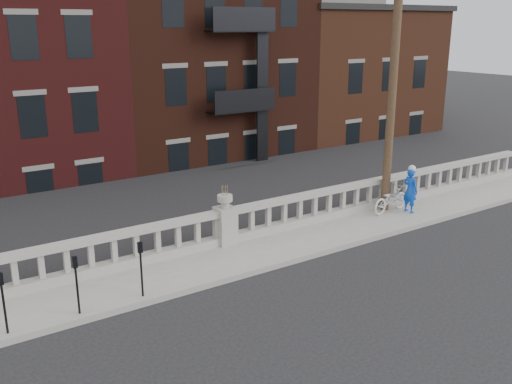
{
  "coord_description": "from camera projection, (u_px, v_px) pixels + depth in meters",
  "views": [
    {
      "loc": [
        -7.95,
        -9.44,
        6.32
      ],
      "look_at": [
        0.57,
        3.2,
        1.8
      ],
      "focal_mm": 40.0,
      "sensor_mm": 36.0,
      "label": 1
    }
  ],
  "objects": [
    {
      "name": "ground",
      "position": [
        311.0,
        300.0,
        13.56
      ],
      "size": [
        120.0,
        120.0,
        0.0
      ],
      "primitive_type": "plane",
      "color": "black",
      "rests_on": "ground"
    },
    {
      "name": "sidewalk",
      "position": [
        243.0,
        256.0,
        15.93
      ],
      "size": [
        32.0,
        2.2,
        0.15
      ],
      "primitive_type": "cube",
      "color": "gray",
      "rests_on": "ground"
    },
    {
      "name": "balustrade",
      "position": [
        225.0,
        227.0,
        16.52
      ],
      "size": [
        28.0,
        0.34,
        1.03
      ],
      "color": "gray",
      "rests_on": "sidewalk"
    },
    {
      "name": "planter_pedestal",
      "position": [
        225.0,
        221.0,
        16.47
      ],
      "size": [
        0.55,
        0.55,
        1.76
      ],
      "color": "gray",
      "rests_on": "sidewalk"
    },
    {
      "name": "lower_level",
      "position": [
        55.0,
        93.0,
        31.44
      ],
      "size": [
        80.0,
        44.0,
        20.8
      ],
      "color": "#605E59",
      "rests_on": "ground"
    },
    {
      "name": "utility_pole",
      "position": [
        394.0,
        59.0,
        18.26
      ],
      "size": [
        1.6,
        0.28,
        10.0
      ],
      "color": "#422D1E",
      "rests_on": "sidewalk"
    },
    {
      "name": "parking_meter_a",
      "position": [
        3.0,
        296.0,
        11.58
      ],
      "size": [
        0.1,
        0.09,
        1.36
      ],
      "color": "black",
      "rests_on": "sidewalk"
    },
    {
      "name": "parking_meter_b",
      "position": [
        76.0,
        278.0,
        12.39
      ],
      "size": [
        0.1,
        0.09,
        1.36
      ],
      "color": "black",
      "rests_on": "sidewalk"
    },
    {
      "name": "parking_meter_c",
      "position": [
        141.0,
        263.0,
        13.19
      ],
      "size": [
        0.1,
        0.09,
        1.36
      ],
      "color": "black",
      "rests_on": "sidewalk"
    },
    {
      "name": "bicycle",
      "position": [
        390.0,
        199.0,
        19.35
      ],
      "size": [
        1.77,
        0.82,
        0.9
      ],
      "primitive_type": "imported",
      "rotation": [
        0.0,
        0.0,
        1.7
      ],
      "color": "silver",
      "rests_on": "sidewalk"
    },
    {
      "name": "cyclist",
      "position": [
        410.0,
        190.0,
        19.22
      ],
      "size": [
        0.37,
        0.56,
        1.53
      ],
      "primitive_type": "imported",
      "rotation": [
        0.0,
        0.0,
        1.59
      ],
      "color": "blue",
      "rests_on": "sidewalk"
    }
  ]
}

